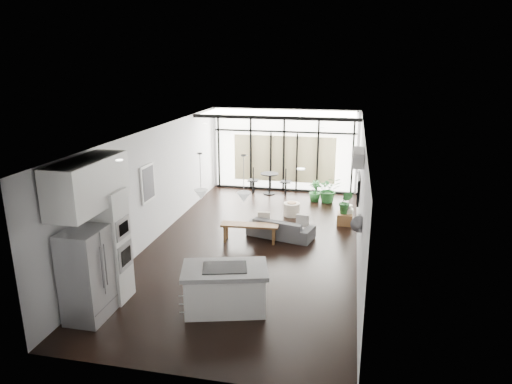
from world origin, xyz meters
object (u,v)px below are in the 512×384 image
at_px(fridge, 87,275).
at_px(tv, 358,188).
at_px(pouf, 292,209).
at_px(milk_can, 348,214).
at_px(console_bench, 250,233).
at_px(sofa, 281,225).
at_px(island, 225,289).

bearing_deg(fridge, tv, 46.73).
relative_size(fridge, tv, 1.49).
distance_m(pouf, tv, 2.50).
distance_m(pouf, milk_can, 1.65).
xyz_separation_m(fridge, console_bench, (1.98, 3.98, -0.59)).
distance_m(sofa, milk_can, 2.15).
bearing_deg(pouf, sofa, -91.97).
bearing_deg(pouf, milk_can, -11.79).
xyz_separation_m(fridge, sofa, (2.69, 4.46, -0.49)).
distance_m(fridge, pouf, 6.76).
bearing_deg(console_bench, pouf, 66.82).
bearing_deg(pouf, island, -95.17).
height_order(fridge, milk_can, fridge).
bearing_deg(tv, pouf, 144.47).
xyz_separation_m(island, fridge, (-2.26, -0.75, 0.41)).
distance_m(sofa, tv, 2.15).
bearing_deg(fridge, island, 18.28).
xyz_separation_m(sofa, console_bench, (-0.71, -0.48, -0.10)).
bearing_deg(milk_can, tv, -77.72).
relative_size(pouf, milk_can, 0.88).
relative_size(island, milk_can, 2.80).
bearing_deg(island, sofa, 68.21).
height_order(island, tv, tv).
xyz_separation_m(fridge, tv, (4.57, 4.85, 0.48)).
relative_size(island, fridge, 0.92).
xyz_separation_m(fridge, milk_can, (4.36, 5.81, -0.55)).
distance_m(island, sofa, 3.74).
relative_size(console_bench, pouf, 2.99).
relative_size(island, tv, 1.38).
relative_size(pouf, tv, 0.43).
xyz_separation_m(pouf, milk_can, (1.61, -0.34, 0.08)).
distance_m(fridge, tv, 6.68).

